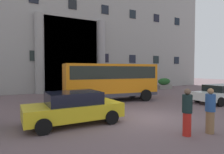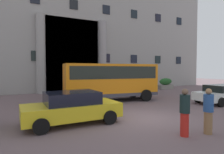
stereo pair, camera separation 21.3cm
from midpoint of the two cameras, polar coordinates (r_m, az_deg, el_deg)
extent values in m
cube|color=#685457|center=(9.82, 9.90, -12.45)|extent=(80.00, 64.00, 0.12)
cube|color=gray|center=(26.42, -14.84, 15.81)|extent=(39.26, 9.00, 17.32)
cube|color=black|center=(21.41, -12.25, 6.49)|extent=(5.89, 0.12, 8.06)
cylinder|color=gray|center=(20.45, -21.30, 6.59)|extent=(0.92, 0.92, 8.06)
cylinder|color=gray|center=(22.28, -3.52, 6.37)|extent=(0.92, 0.92, 8.06)
cube|color=black|center=(20.60, -22.58, 5.92)|extent=(0.91, 0.08, 1.04)
cube|color=black|center=(22.71, -2.34, 5.73)|extent=(0.91, 0.08, 1.04)
cube|color=black|center=(24.65, 5.97, 5.44)|extent=(0.91, 0.08, 1.04)
cube|color=black|center=(27.03, 12.93, 5.12)|extent=(0.91, 0.08, 1.04)
cube|color=black|center=(29.73, 18.70, 4.79)|extent=(0.91, 0.08, 1.04)
cube|color=black|center=(22.43, -12.08, 20.64)|extent=(0.91, 0.08, 1.04)
cube|color=black|center=(23.75, -2.36, 19.62)|extent=(0.91, 0.08, 1.04)
cube|color=black|center=(25.62, 6.02, 18.31)|extent=(0.91, 0.08, 1.04)
cube|color=black|center=(27.91, 13.04, 16.91)|extent=(0.91, 0.08, 1.04)
cube|color=black|center=(30.54, 18.84, 15.56)|extent=(0.91, 0.08, 1.04)
cube|color=orange|center=(14.61, -0.84, -0.81)|extent=(7.22, 3.01, 2.40)
cube|color=black|center=(14.59, -0.84, 1.41)|extent=(6.81, 2.99, 0.91)
cube|color=black|center=(16.12, 10.69, 0.74)|extent=(0.27, 1.86, 1.14)
cube|color=#424049|center=(14.71, -0.83, -5.01)|extent=(7.23, 3.05, 0.24)
cylinder|color=black|center=(16.72, 5.76, -4.56)|extent=(0.93, 0.38, 0.90)
cylinder|color=black|center=(14.79, 9.70, -5.47)|extent=(0.93, 0.38, 0.90)
cylinder|color=black|center=(15.15, -11.10, -5.29)|extent=(0.93, 0.38, 0.90)
cylinder|color=black|center=(12.99, -9.36, -6.54)|extent=(0.93, 0.38, 0.90)
cylinder|color=#9F951B|center=(18.30, 9.62, -1.02)|extent=(0.08, 0.08, 2.79)
cube|color=yellow|center=(18.25, 9.70, 2.56)|extent=(0.44, 0.03, 0.60)
cube|color=gray|center=(24.55, 15.19, -2.89)|extent=(2.01, 0.74, 0.53)
ellipsoid|color=#205222|center=(24.50, 15.20, -1.30)|extent=(1.93, 0.66, 0.84)
cube|color=gray|center=(19.75, -4.89, -3.95)|extent=(1.49, 0.76, 0.60)
ellipsoid|color=#266730|center=(19.69, -4.90, -1.75)|extent=(1.43, 0.69, 0.92)
cube|color=silver|center=(15.97, 29.88, -4.77)|extent=(4.41, 1.93, 0.58)
cube|color=black|center=(15.92, 29.92, -2.88)|extent=(2.40, 1.66, 0.48)
cylinder|color=black|center=(17.72, 30.14, -4.92)|extent=(0.63, 0.22, 0.62)
cylinder|color=black|center=(15.37, 23.95, -5.87)|extent=(0.63, 0.22, 0.62)
cylinder|color=black|center=(14.29, 29.51, -6.56)|extent=(0.63, 0.22, 0.62)
cube|color=gold|center=(8.83, -12.19, -9.85)|extent=(4.27, 1.97, 0.63)
cube|color=black|center=(8.73, -12.22, -6.13)|extent=(2.32, 1.71, 0.53)
cylinder|color=black|center=(10.24, -5.86, -9.69)|extent=(0.62, 0.21, 0.62)
cylinder|color=black|center=(8.57, -0.81, -12.05)|extent=(0.62, 0.21, 0.62)
cylinder|color=black|center=(9.52, -22.34, -10.76)|extent=(0.62, 0.21, 0.62)
cylinder|color=black|center=(7.70, -20.72, -13.84)|extent=(0.62, 0.21, 0.62)
cylinder|color=black|center=(12.12, -5.35, -7.87)|extent=(0.61, 0.20, 0.60)
cylinder|color=black|center=(11.43, -11.60, -8.52)|extent=(0.61, 0.22, 0.60)
cube|color=#46514E|center=(11.71, -8.39, -6.85)|extent=(0.96, 0.39, 0.32)
cube|color=black|center=(11.60, -9.18, -6.04)|extent=(0.55, 0.28, 0.12)
cylinder|color=#A5A5A8|center=(11.97, -5.83, -5.19)|extent=(0.12, 0.55, 0.03)
cylinder|color=red|center=(7.59, 20.88, -13.16)|extent=(0.30, 0.30, 0.86)
cylinder|color=black|center=(7.43, 20.96, -7.51)|extent=(0.36, 0.36, 0.66)
sphere|color=brown|center=(7.37, 21.01, -4.10)|extent=(0.23, 0.23, 0.23)
cylinder|color=olive|center=(8.22, 26.75, -12.10)|extent=(0.30, 0.30, 0.85)
cylinder|color=#284F8F|center=(8.07, 26.84, -6.94)|extent=(0.36, 0.36, 0.65)
sphere|color=#A0754B|center=(8.01, 26.90, -3.84)|extent=(0.23, 0.23, 0.23)
camera|label=1|loc=(0.11, -90.45, -0.02)|focal=30.35mm
camera|label=2|loc=(0.11, 89.55, 0.02)|focal=30.35mm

